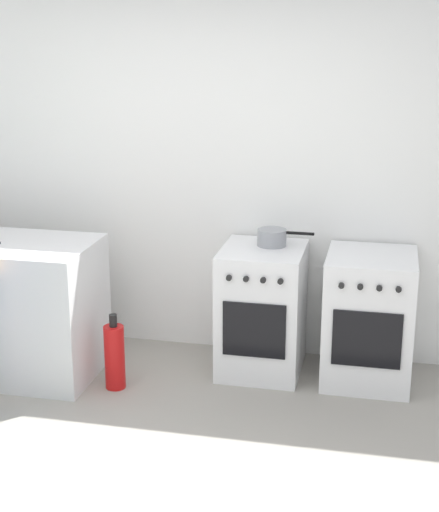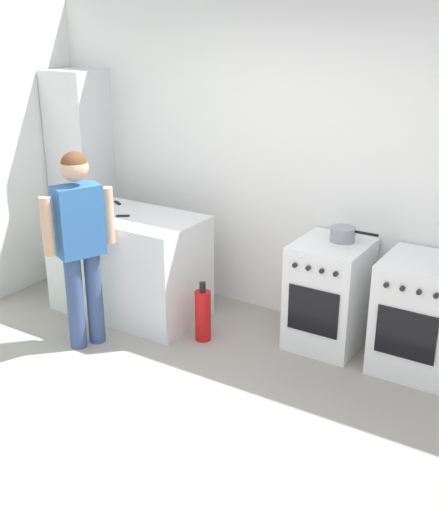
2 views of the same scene
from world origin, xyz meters
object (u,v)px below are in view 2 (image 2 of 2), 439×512
person (80,235)px  fire_extinguisher (203,315)px  pot (343,234)px  larder_cabinet (82,177)px  oven_right (419,315)px  oven_left (329,294)px  knife_carving (114,200)px  knife_paring (119,216)px

person → fire_extinguisher: (0.74, 0.55, -0.70)m
fire_extinguisher → pot: bearing=31.5°
larder_cabinet → oven_right: bearing=-1.7°
person → fire_extinguisher: size_ratio=3.11×
oven_left → fire_extinguisher: oven_left is taller
pot → larder_cabinet: 2.70m
pot → fire_extinguisher: 1.28m
oven_right → knife_carving: bearing=-177.5°
oven_right → knife_paring: bearing=-169.1°
pot → fire_extinguisher: pot is taller
oven_left → person: person is taller
knife_paring → knife_carving: bearing=135.7°
knife_carving → larder_cabinet: (-0.59, 0.22, 0.10)m
knife_paring → larder_cabinet: bearing=149.1°
fire_extinguisher → larder_cabinet: size_ratio=0.25×
oven_left → knife_carving: size_ratio=2.83×
pot → person: (-1.66, -1.11, 0.01)m
oven_left → oven_right: bearing=0.0°
knife_paring → larder_cabinet: larder_cabinet is taller
oven_right → larder_cabinet: (-3.35, 0.10, 0.57)m
pot → knife_carving: bearing=-174.4°
oven_right → person: size_ratio=0.55×
knife_paring → person: person is taller
oven_right → knife_carving: 2.80m
pot → knife_paring: (-1.75, -0.55, -0.00)m
knife_carving → fire_extinguisher: 1.42m
fire_extinguisher → larder_cabinet: larder_cabinet is taller
oven_left → knife_paring: knife_paring is taller
oven_left → knife_paring: (-1.71, -0.46, 0.48)m
person → fire_extinguisher: bearing=36.5°
fire_extinguisher → larder_cabinet: 2.03m
oven_left → fire_extinguisher: (-0.87, -0.48, -0.21)m
oven_left → fire_extinguisher: size_ratio=1.70×
oven_left → knife_carving: (-2.06, -0.12, 0.48)m
person → knife_paring: bearing=99.7°
oven_left → larder_cabinet: 2.71m
oven_right → knife_paring: 2.50m
oven_left → knife_paring: size_ratio=4.51×
pot → knife_carving: pot is taller
oven_left → knife_paring: 1.83m
knife_paring → fire_extinguisher: 1.08m
knife_carving → fire_extinguisher: bearing=-16.7°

